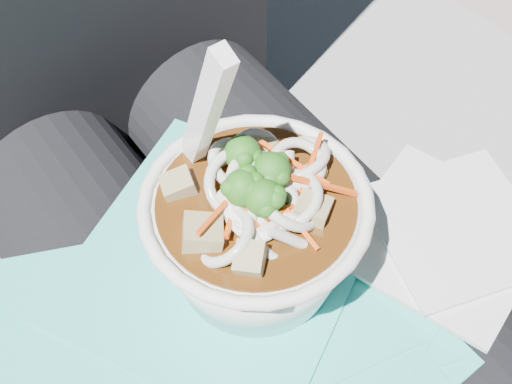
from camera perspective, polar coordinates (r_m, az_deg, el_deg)
stone_ledge at (r=0.91m, az=-5.16°, el=-11.20°), size 1.05×0.62×0.44m
lap at (r=0.59m, az=0.72°, el=-9.52°), size 0.31×0.48×0.15m
person_body at (r=0.60m, az=-4.43°, el=-1.97°), size 0.34×0.94×0.99m
plastic_bag at (r=0.49m, az=0.19°, el=-9.88°), size 0.35×0.35×0.01m
napkins at (r=0.53m, az=15.13°, el=-3.27°), size 0.16×0.16×0.01m
udon_bowl at (r=0.46m, az=0.02°, el=-2.75°), size 0.15×0.15×0.20m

